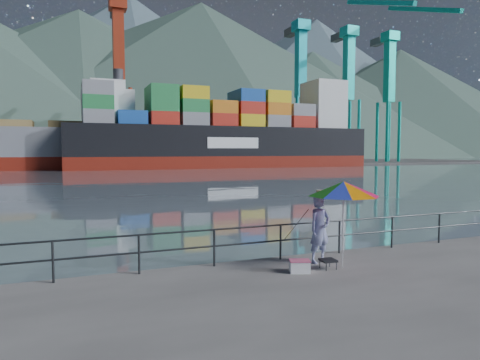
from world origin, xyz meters
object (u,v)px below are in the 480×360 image
Objects in this scene: container_ship at (232,136)px; cooler_bag at (300,267)px; fisherman at (320,229)px; bulk_carrier at (27,144)px; beach_umbrella at (344,189)px.

cooler_bag is at bearing -109.10° from container_ship.
fisherman is 0.04× the size of bulk_carrier.
beach_umbrella reaches higher than cooler_bag.
bulk_carrier is (-13.61, 72.40, 3.23)m from fisherman.
fisherman is 72.98m from container_ship.
beach_umbrella is 0.04× the size of container_ship.
cooler_bag is at bearing -157.77° from fisherman.
fisherman is 73.74m from bulk_carrier.
bulk_carrier reaches higher than cooler_bag.
fisherman is 1.38m from beach_umbrella.
beach_umbrella is 4.91× the size of cooler_bag.
fisherman is 0.03× the size of container_ship.
beach_umbrella is at bearing -79.23° from bulk_carrier.
cooler_bag is 73.96m from container_ship.
beach_umbrella is (0.29, -0.67, 1.17)m from fisherman.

